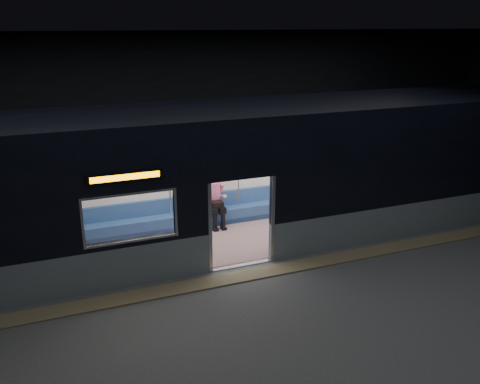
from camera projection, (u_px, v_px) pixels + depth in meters
station_floor at (260, 287)px, 10.54m from camera, size 24.00×14.00×0.01m
station_envelope at (263, 111)px, 9.37m from camera, size 24.00×14.00×5.00m
tactile_strip at (250, 275)px, 11.01m from camera, size 22.80×0.50×0.03m
metro_car at (218, 170)px, 12.19m from camera, size 18.00×3.04×3.35m
passenger at (214, 196)px, 13.47m from camera, size 0.45×0.76×1.45m
handbag at (217, 204)px, 13.30m from camera, size 0.33×0.29×0.15m
transit_map at (303, 161)px, 14.54m from camera, size 0.96×0.03×0.62m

